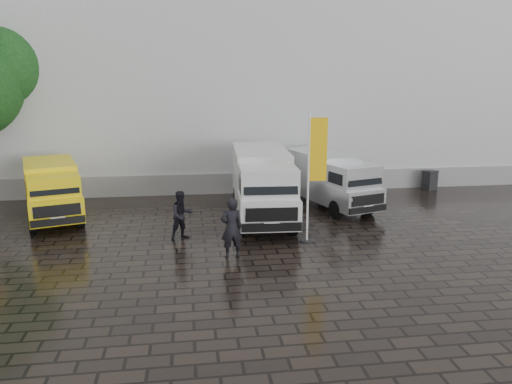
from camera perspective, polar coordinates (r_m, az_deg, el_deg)
ground at (r=17.32m, az=3.54°, el=-5.92°), size 120.00×120.00×0.00m
exhibition_hall at (r=32.48m, az=1.52°, el=13.70°), size 44.00×16.00×12.00m
hall_plinth at (r=25.10m, az=4.45°, el=1.23°), size 44.00×0.15×1.00m
van_yellow at (r=21.50m, az=-22.27°, el=0.01°), size 3.27×5.26×2.27m
van_white at (r=19.88m, az=0.74°, el=0.68°), size 2.43×6.42×2.74m
van_silver at (r=22.09m, az=8.42°, el=1.28°), size 3.32×5.70×2.34m
flagpole at (r=17.08m, az=6.60°, el=2.30°), size 0.88×0.50×4.48m
wheelie_bin at (r=26.86m, az=19.24°, el=1.30°), size 0.75×0.75×0.99m
person_front at (r=15.76m, az=-2.81°, el=-4.12°), size 0.77×0.57×1.95m
person_tent at (r=17.76m, az=-8.47°, el=-2.63°), size 1.04×0.95×1.74m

